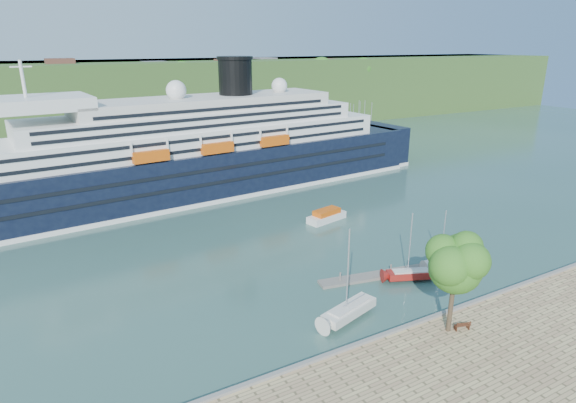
# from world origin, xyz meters

# --- Properties ---
(ground) EXTENTS (400.00, 400.00, 0.00)m
(ground) POSITION_xyz_m (0.00, 0.00, 0.00)
(ground) COLOR #2B4D45
(ground) RESTS_ON ground
(far_hillside) EXTENTS (400.00, 50.00, 24.00)m
(far_hillside) POSITION_xyz_m (0.00, 145.00, 12.00)
(far_hillside) COLOR #2D5120
(far_hillside) RESTS_ON ground
(quay_coping) EXTENTS (220.00, 0.50, 0.30)m
(quay_coping) POSITION_xyz_m (0.00, -0.20, 1.15)
(quay_coping) COLOR slate
(quay_coping) RESTS_ON promenade
(cruise_ship) EXTENTS (123.49, 27.29, 27.50)m
(cruise_ship) POSITION_xyz_m (-6.68, 59.98, 13.75)
(cruise_ship) COLOR black
(cruise_ship) RESTS_ON ground
(park_bench) EXTENTS (1.88, 1.24, 1.12)m
(park_bench) POSITION_xyz_m (3.50, -3.34, 1.56)
(park_bench) COLOR #4F2816
(park_bench) RESTS_ON promenade
(promenade_tree) EXTENTS (7.22, 7.22, 11.96)m
(promenade_tree) POSITION_xyz_m (2.14, -2.73, 6.98)
(promenade_tree) COLOR #2D651A
(promenade_tree) RESTS_ON promenade
(floating_pontoon) EXTENTS (16.96, 5.19, 0.37)m
(floating_pontoon) POSITION_xyz_m (4.99, 12.08, 0.19)
(floating_pontoon) COLOR slate
(floating_pontoon) RESTS_ON ground
(sailboat_white_near) EXTENTS (8.57, 4.46, 10.67)m
(sailboat_white_near) POSITION_xyz_m (-4.69, 5.53, 5.33)
(sailboat_white_near) COLOR silver
(sailboat_white_near) RESTS_ON ground
(sailboat_red) EXTENTS (7.24, 4.48, 9.08)m
(sailboat_red) POSITION_xyz_m (7.95, 9.06, 4.54)
(sailboat_red) COLOR maroon
(sailboat_red) RESTS_ON ground
(sailboat_white_far) EXTENTS (6.33, 2.00, 8.09)m
(sailboat_white_far) POSITION_xyz_m (14.78, 9.96, 4.04)
(sailboat_white_far) COLOR silver
(sailboat_white_far) RESTS_ON ground
(tender_launch) EXTENTS (8.05, 4.22, 2.12)m
(tender_launch) POSITION_xyz_m (10.88, 33.42, 1.06)
(tender_launch) COLOR #CF500C
(tender_launch) RESTS_ON ground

